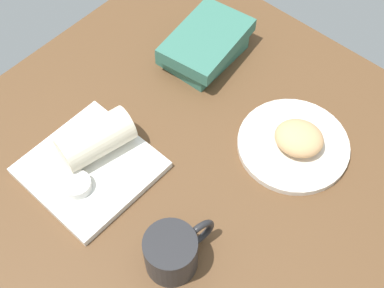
{
  "coord_description": "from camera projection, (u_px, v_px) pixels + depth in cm",
  "views": [
    {
      "loc": [
        -32.04,
        -37.59,
        92.18
      ],
      "look_at": [
        9.87,
        -0.22,
        7.0
      ],
      "focal_mm": 48.79,
      "sensor_mm": 36.0,
      "label": 1
    }
  ],
  "objects": [
    {
      "name": "dining_table",
      "position": [
        158.0,
        189.0,
        1.02
      ],
      "size": [
        110.0,
        90.0,
        4.0
      ],
      "primitive_type": "cube",
      "color": "brown",
      "rests_on": "ground"
    },
    {
      "name": "round_plate",
      "position": [
        293.0,
        145.0,
        1.05
      ],
      "size": [
        22.44,
        22.44,
        1.4
      ],
      "primitive_type": "cylinder",
      "color": "silver",
      "rests_on": "dining_table"
    },
    {
      "name": "scone_pastry",
      "position": [
        299.0,
        138.0,
        1.02
      ],
      "size": [
        11.28,
        11.96,
        4.81
      ],
      "primitive_type": "ellipsoid",
      "rotation": [
        0.0,
        0.0,
        5.04
      ],
      "color": "tan",
      "rests_on": "round_plate"
    },
    {
      "name": "square_plate",
      "position": [
        90.0,
        168.0,
        1.02
      ],
      "size": [
        22.89,
        22.89,
        1.6
      ],
      "primitive_type": "cube",
      "rotation": [
        0.0,
        0.0,
        -0.01
      ],
      "color": "white",
      "rests_on": "dining_table"
    },
    {
      "name": "sauce_cup",
      "position": [
        77.0,
        185.0,
        0.97
      ],
      "size": [
        5.49,
        5.49,
        2.04
      ],
      "color": "silver",
      "rests_on": "square_plate"
    },
    {
      "name": "breakfast_wrap",
      "position": [
        96.0,
        139.0,
        1.0
      ],
      "size": [
        15.54,
        10.12,
        7.15
      ],
      "primitive_type": "cylinder",
      "rotation": [
        1.57,
        0.0,
        1.35
      ],
      "color": "beige",
      "rests_on": "square_plate"
    },
    {
      "name": "book_stack",
      "position": [
        205.0,
        45.0,
        1.16
      ],
      "size": [
        21.85,
        15.97,
        6.74
      ],
      "color": "#387260",
      "rests_on": "dining_table"
    },
    {
      "name": "coffee_mug",
      "position": [
        173.0,
        252.0,
        0.88
      ],
      "size": [
        13.75,
        9.21,
        8.61
      ],
      "color": "#262628",
      "rests_on": "dining_table"
    }
  ]
}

